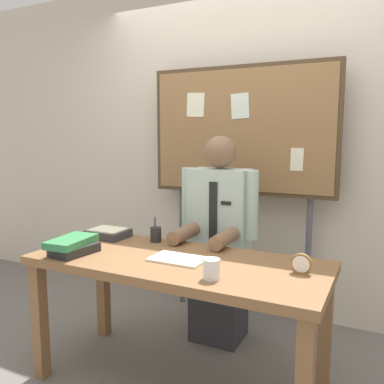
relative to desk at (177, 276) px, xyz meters
name	(u,v)px	position (x,y,z in m)	size (l,w,h in m)	color
ground_plane	(178,384)	(0.00, 0.00, -0.65)	(12.00, 12.00, 0.00)	slate
back_wall	(249,145)	(0.00, 1.22, 0.70)	(6.40, 0.08, 2.70)	beige
desk	(177,276)	(0.00, 0.00, 0.00)	(1.64, 0.70, 0.75)	brown
person	(219,247)	(0.00, 0.60, 0.01)	(0.55, 0.56, 1.43)	#2D2D33
bulletin_board	(241,135)	(0.00, 1.01, 0.78)	(1.44, 0.09, 1.94)	#4C3823
book_stack	(73,246)	(-0.59, -0.18, 0.15)	(0.22, 0.31, 0.09)	#262626
open_notebook	(178,259)	(0.01, -0.02, 0.10)	(0.30, 0.19, 0.01)	#F4EFCC
desk_clock	(301,265)	(0.66, 0.06, 0.14)	(0.10, 0.04, 0.10)	olive
coffee_mug	(212,269)	(0.30, -0.21, 0.15)	(0.08, 0.08, 0.10)	white
pen_holder	(156,234)	(-0.29, 0.25, 0.15)	(0.07, 0.07, 0.16)	#262626
paper_tray	(108,233)	(-0.64, 0.21, 0.13)	(0.26, 0.20, 0.06)	#333338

